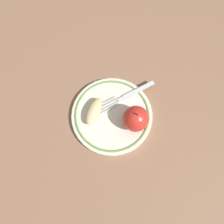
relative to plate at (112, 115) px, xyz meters
name	(u,v)px	position (x,y,z in m)	size (l,w,h in m)	color
ground_plane	(104,121)	(0.02, -0.02, -0.01)	(2.00, 2.00, 0.00)	#8F654A
plate	(112,115)	(0.00, 0.00, 0.00)	(0.22, 0.22, 0.02)	silver
apple_red_whole	(136,119)	(0.00, 0.06, 0.04)	(0.07, 0.07, 0.08)	red
apple_slice_front	(94,111)	(0.01, -0.05, 0.02)	(0.08, 0.03, 0.03)	beige
fork	(128,95)	(-0.07, 0.02, 0.01)	(0.14, 0.13, 0.00)	silver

